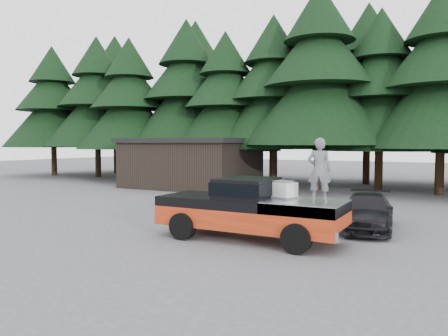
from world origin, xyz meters
The scene contains 8 objects.
ground centered at (0.00, 0.00, 0.00)m, with size 120.00×120.00×0.00m, color #4D4D50.
pickup_truck centered at (1.33, -0.73, 0.67)m, with size 6.00×2.04×1.33m, color red, non-canonical shape.
truck_cab centered at (1.23, -0.73, 1.62)m, with size 1.66×1.90×0.59m, color black.
air_compressor centered at (2.34, -0.49, 1.56)m, with size 0.68×0.56×0.47m, color silver.
man_on_bed centered at (3.52, -0.75, 2.24)m, with size 0.67×0.44×1.83m, color slate.
parked_car centered at (4.22, 2.71, 0.62)m, with size 1.72×4.24×1.23m, color black.
utility_building centered at (-9.00, 12.00, 1.67)m, with size 8.40×6.40×3.30m.
treeline centered at (0.42, 17.20, 7.72)m, with size 60.15×16.05×17.50m.
Camera 1 is at (7.03, -12.91, 3.02)m, focal length 35.00 mm.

